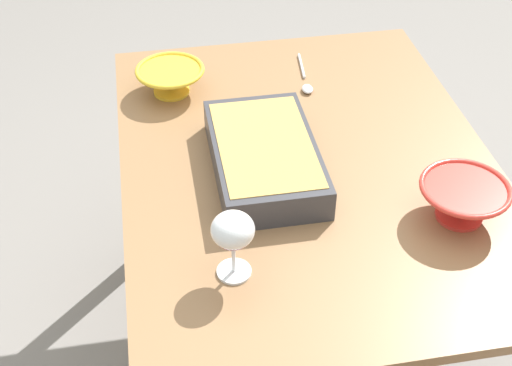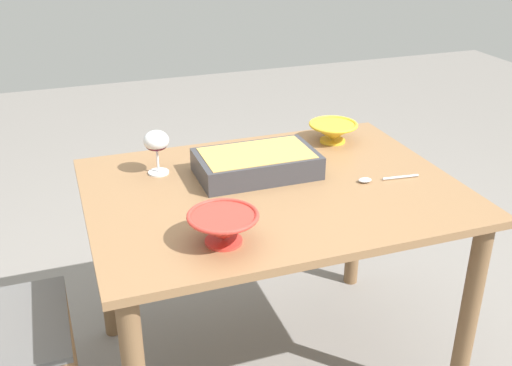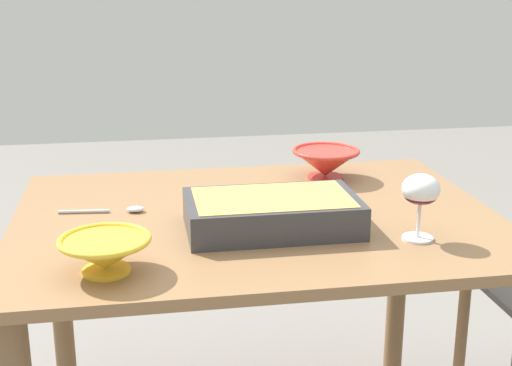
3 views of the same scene
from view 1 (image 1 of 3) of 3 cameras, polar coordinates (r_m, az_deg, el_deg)
The scene contains 7 objects.
ground_plane at distance 2.20m, azimuth 3.29°, elevation -13.28°, with size 8.00×8.00×0.00m, color gray.
dining_table at distance 1.74m, azimuth 4.04°, elevation -1.06°, with size 1.18×0.88×0.73m.
wine_glass at distance 1.32m, azimuth -1.89°, elevation -4.10°, with size 0.08×0.08×0.15m.
casserole_dish at distance 1.61m, azimuth 0.69°, elevation 2.28°, with size 0.39×0.23×0.08m.
mixing_bowl at distance 1.90m, azimuth -6.97°, elevation 8.43°, with size 0.18×0.18×0.07m.
small_bowl at distance 1.55m, azimuth 16.47°, elevation -1.29°, with size 0.19×0.19×0.09m.
serving_spoon at distance 1.95m, azimuth 4.05°, elevation 8.23°, with size 0.21×0.04×0.01m.
Camera 1 is at (1.27, -0.35, 1.76)m, focal length 49.14 mm.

